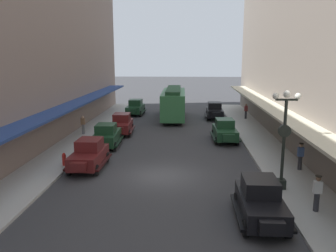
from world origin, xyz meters
name	(u,v)px	position (x,y,z in m)	size (l,w,h in m)	color
ground_plane	(162,176)	(0.00, 0.00, 0.00)	(200.00, 200.00, 0.00)	#38383A
sidewalk_left	(39,172)	(-7.50, 0.00, 0.07)	(3.00, 60.00, 0.15)	#B7B5AD
sidewalk_right	(290,177)	(7.50, 0.00, 0.07)	(3.00, 60.00, 0.15)	#B7B5AD
parked_car_0	(260,200)	(4.61, -5.48, 0.94)	(2.17, 4.27, 1.84)	black
parked_car_1	(135,107)	(-4.81, 21.47, 0.94)	(2.28, 4.31, 1.84)	#193D23
parked_car_2	(89,154)	(-4.73, 1.14, 0.94)	(2.15, 4.26, 1.84)	#591919
parked_car_3	(215,110)	(4.54, 19.35, 0.94)	(2.14, 4.26, 1.84)	black
parked_car_4	(122,124)	(-4.52, 11.03, 0.94)	(2.29, 4.31, 1.84)	#591919
parked_car_5	(107,135)	(-4.83, 6.47, 0.94)	(2.28, 4.31, 1.84)	#193D23
parked_car_6	(225,130)	(4.59, 8.81, 0.94)	(2.25, 4.30, 1.84)	#193D23
streetcar	(174,102)	(-0.11, 19.06, 1.90)	(2.65, 9.64, 3.46)	#33723F
lamp_post_with_clock	(284,136)	(6.40, -2.05, 2.99)	(1.42, 0.44, 5.16)	black
fire_hydrant	(64,159)	(-6.35, 1.15, 0.56)	(0.24, 0.24, 0.82)	#B21E19
pedestrian_0	(317,193)	(7.26, -4.72, 1.01)	(0.36, 0.28, 1.67)	#2D2D33
pedestrian_1	(83,125)	(-7.84, 10.22, 0.99)	(0.36, 0.24, 1.64)	slate
pedestrian_2	(246,111)	(7.95, 18.78, 0.99)	(0.36, 0.24, 1.64)	#2D2D33
pedestrian_3	(300,156)	(8.36, 1.14, 1.01)	(0.36, 0.28, 1.67)	#2D2D33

